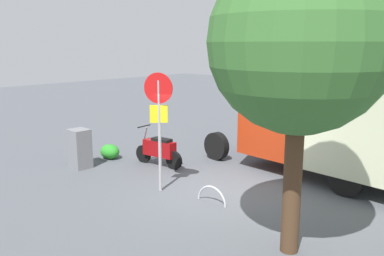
{
  "coord_description": "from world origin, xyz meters",
  "views": [
    {
      "loc": [
        -6.13,
        7.77,
        3.71
      ],
      "look_at": [
        1.15,
        -0.08,
        1.48
      ],
      "focal_mm": 37.92,
      "sensor_mm": 36.0,
      "label": 1
    }
  ],
  "objects_px": {
    "stop_sign": "(159,114)",
    "bike_rack_hoop": "(212,203)",
    "box_truck_near": "(347,124)",
    "utility_cabinet": "(80,149)",
    "street_tree": "(300,43)",
    "motorcycle": "(159,150)"
  },
  "relations": [
    {
      "from": "utility_cabinet",
      "to": "bike_rack_hoop",
      "type": "bearing_deg",
      "value": -173.28
    },
    {
      "from": "motorcycle",
      "to": "street_tree",
      "type": "height_order",
      "value": "street_tree"
    },
    {
      "from": "box_truck_near",
      "to": "bike_rack_hoop",
      "type": "relative_size",
      "value": 8.66
    },
    {
      "from": "street_tree",
      "to": "motorcycle",
      "type": "bearing_deg",
      "value": -19.23
    },
    {
      "from": "stop_sign",
      "to": "motorcycle",
      "type": "bearing_deg",
      "value": -42.0
    },
    {
      "from": "stop_sign",
      "to": "street_tree",
      "type": "height_order",
      "value": "street_tree"
    },
    {
      "from": "box_truck_near",
      "to": "utility_cabinet",
      "type": "relative_size",
      "value": 6.18
    },
    {
      "from": "stop_sign",
      "to": "bike_rack_hoop",
      "type": "height_order",
      "value": "stop_sign"
    },
    {
      "from": "box_truck_near",
      "to": "bike_rack_hoop",
      "type": "xyz_separation_m",
      "value": [
        1.65,
        3.62,
        -1.62
      ]
    },
    {
      "from": "box_truck_near",
      "to": "stop_sign",
      "type": "height_order",
      "value": "stop_sign"
    },
    {
      "from": "stop_sign",
      "to": "street_tree",
      "type": "bearing_deg",
      "value": 172.91
    },
    {
      "from": "utility_cabinet",
      "to": "box_truck_near",
      "type": "bearing_deg",
      "value": -146.92
    },
    {
      "from": "bike_rack_hoop",
      "to": "motorcycle",
      "type": "bearing_deg",
      "value": -20.8
    },
    {
      "from": "box_truck_near",
      "to": "stop_sign",
      "type": "relative_size",
      "value": 2.43
    },
    {
      "from": "stop_sign",
      "to": "bike_rack_hoop",
      "type": "distance_m",
      "value": 2.53
    },
    {
      "from": "stop_sign",
      "to": "utility_cabinet",
      "type": "xyz_separation_m",
      "value": [
        3.27,
        0.28,
        -1.42
      ]
    },
    {
      "from": "box_truck_near",
      "to": "motorcycle",
      "type": "height_order",
      "value": "box_truck_near"
    },
    {
      "from": "motorcycle",
      "to": "utility_cabinet",
      "type": "distance_m",
      "value": 2.4
    },
    {
      "from": "utility_cabinet",
      "to": "bike_rack_hoop",
      "type": "distance_m",
      "value": 4.83
    },
    {
      "from": "street_tree",
      "to": "bike_rack_hoop",
      "type": "relative_size",
      "value": 6.21
    },
    {
      "from": "motorcycle",
      "to": "stop_sign",
      "type": "height_order",
      "value": "stop_sign"
    },
    {
      "from": "utility_cabinet",
      "to": "stop_sign",
      "type": "bearing_deg",
      "value": -175.05
    }
  ]
}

